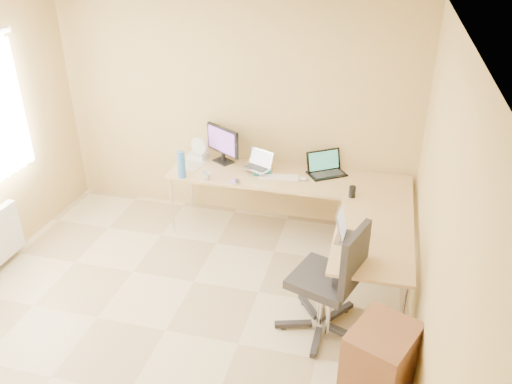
% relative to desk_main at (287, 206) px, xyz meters
% --- Properties ---
extents(floor, '(4.50, 4.50, 0.00)m').
position_rel_desk_main_xyz_m(floor, '(-0.72, -1.85, -0.36)').
color(floor, beige).
rests_on(floor, ground).
extents(ceiling, '(4.50, 4.50, 0.00)m').
position_rel_desk_main_xyz_m(ceiling, '(-0.72, -1.85, 2.24)').
color(ceiling, white).
rests_on(ceiling, ground).
extents(wall_back, '(4.50, 0.00, 4.50)m').
position_rel_desk_main_xyz_m(wall_back, '(-0.72, 0.40, 0.93)').
color(wall_back, tan).
rests_on(wall_back, ground).
extents(wall_right, '(0.00, 4.50, 4.50)m').
position_rel_desk_main_xyz_m(wall_right, '(1.38, -1.85, 0.93)').
color(wall_right, tan).
rests_on(wall_right, ground).
extents(desk_main, '(2.65, 0.70, 0.73)m').
position_rel_desk_main_xyz_m(desk_main, '(0.00, 0.00, 0.00)').
color(desk_main, tan).
rests_on(desk_main, ground).
extents(desk_return, '(0.70, 1.30, 0.73)m').
position_rel_desk_main_xyz_m(desk_return, '(0.98, -1.00, 0.00)').
color(desk_return, tan).
rests_on(desk_return, ground).
extents(monitor, '(0.51, 0.41, 0.43)m').
position_rel_desk_main_xyz_m(monitor, '(-0.81, 0.20, 0.58)').
color(monitor, black).
rests_on(monitor, desk_main).
extents(book_stack, '(0.30, 0.34, 0.05)m').
position_rel_desk_main_xyz_m(book_stack, '(-0.33, 0.08, 0.39)').
color(book_stack, '#125F5B').
rests_on(book_stack, desk_main).
extents(laptop_center, '(0.38, 0.34, 0.20)m').
position_rel_desk_main_xyz_m(laptop_center, '(-0.36, 0.02, 0.51)').
color(laptop_center, silver).
rests_on(laptop_center, desk_main).
extents(laptop_black, '(0.50, 0.47, 0.25)m').
position_rel_desk_main_xyz_m(laptop_black, '(0.40, 0.16, 0.49)').
color(laptop_black, black).
rests_on(laptop_black, desk_main).
extents(keyboard, '(0.44, 0.17, 0.02)m').
position_rel_desk_main_xyz_m(keyboard, '(-0.10, -0.05, 0.38)').
color(keyboard, white).
rests_on(keyboard, desk_main).
extents(mouse, '(0.12, 0.10, 0.04)m').
position_rel_desk_main_xyz_m(mouse, '(0.18, -0.04, 0.38)').
color(mouse, silver).
rests_on(mouse, desk_main).
extents(mug, '(0.13, 0.13, 0.09)m').
position_rel_desk_main_xyz_m(mug, '(-0.84, -0.30, 0.41)').
color(mug, silver).
rests_on(mug, desk_main).
extents(cd_stack, '(0.14, 0.14, 0.03)m').
position_rel_desk_main_xyz_m(cd_stack, '(-0.52, -0.30, 0.38)').
color(cd_stack, silver).
rests_on(cd_stack, desk_main).
extents(water_bottle, '(0.09, 0.09, 0.30)m').
position_rel_desk_main_xyz_m(water_bottle, '(-1.13, -0.30, 0.51)').
color(water_bottle, '#3575C7').
rests_on(water_bottle, desk_main).
extents(papers, '(0.28, 0.34, 0.01)m').
position_rel_desk_main_xyz_m(papers, '(-1.13, 0.02, 0.37)').
color(papers, beige).
rests_on(papers, desk_main).
extents(white_box, '(0.23, 0.19, 0.08)m').
position_rel_desk_main_xyz_m(white_box, '(-1.13, 0.20, 0.40)').
color(white_box, silver).
rests_on(white_box, desk_main).
extents(desk_fan, '(0.26, 0.26, 0.26)m').
position_rel_desk_main_xyz_m(desk_fan, '(-1.09, 0.20, 0.50)').
color(desk_fan, white).
rests_on(desk_fan, desk_main).
extents(black_cup, '(0.08, 0.08, 0.12)m').
position_rel_desk_main_xyz_m(black_cup, '(0.72, -0.30, 0.42)').
color(black_cup, black).
rests_on(black_cup, desk_main).
extents(laptop_return, '(0.36, 0.29, 0.23)m').
position_rel_desk_main_xyz_m(laptop_return, '(0.79, -1.10, 0.48)').
color(laptop_return, '#9998AB').
rests_on(laptop_return, desk_return).
extents(office_chair, '(0.84, 0.84, 1.10)m').
position_rel_desk_main_xyz_m(office_chair, '(0.60, -1.47, 0.14)').
color(office_chair, '#282525').
rests_on(office_chair, ground).
extents(cabinet, '(0.57, 0.62, 0.70)m').
position_rel_desk_main_xyz_m(cabinet, '(1.11, -2.18, -0.01)').
color(cabinet, brown).
rests_on(cabinet, ground).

